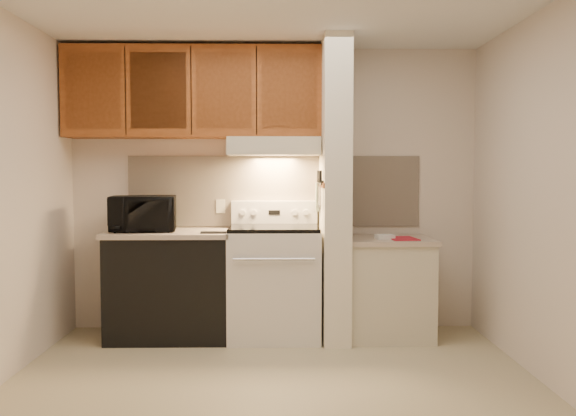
{
  "coord_description": "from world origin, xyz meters",
  "views": [
    {
      "loc": [
        0.04,
        -3.96,
        1.41
      ],
      "look_at": [
        0.11,
        0.75,
        1.13
      ],
      "focal_mm": 38.0,
      "sensor_mm": 36.0,
      "label": 1
    }
  ],
  "objects": [
    {
      "name": "white_box",
      "position": [
        0.92,
        1.05,
        0.87
      ],
      "size": [
        0.17,
        0.13,
        0.04
      ],
      "primitive_type": "cube",
      "rotation": [
        0.0,
        0.0,
        0.24
      ],
      "color": "white",
      "rests_on": "right_countertop"
    },
    {
      "name": "teal_jar",
      "position": [
        -0.93,
        1.39,
        0.96
      ],
      "size": [
        0.11,
        0.11,
        0.1
      ],
      "primitive_type": "cylinder",
      "rotation": [
        0.0,
        0.0,
        -0.23
      ],
      "color": "#295F65",
      "rests_on": "left_countertop"
    },
    {
      "name": "knife_blade_e",
      "position": [
        0.38,
        1.25,
        1.21
      ],
      "size": [
        0.01,
        0.04,
        0.18
      ],
      "primitive_type": "cube",
      "color": "silver",
      "rests_on": "knife_strip"
    },
    {
      "name": "cab_gap_a",
      "position": [
        -1.23,
        1.16,
        2.08
      ],
      "size": [
        0.01,
        0.01,
        0.73
      ],
      "primitive_type": "cube",
      "color": "black",
      "rests_on": "upper_cabinets"
    },
    {
      "name": "range_display",
      "position": [
        0.0,
        1.4,
        1.05
      ],
      "size": [
        0.1,
        0.01,
        0.04
      ],
      "primitive_type": "cube",
      "color": "black",
      "rests_on": "range_backguard"
    },
    {
      "name": "cab_gap_c",
      "position": [
        -0.14,
        1.16,
        2.08
      ],
      "size": [
        0.01,
        0.01,
        0.73
      ],
      "primitive_type": "cube",
      "color": "black",
      "rests_on": "upper_cabinets"
    },
    {
      "name": "backsplash",
      "position": [
        0.0,
        1.49,
        1.24
      ],
      "size": [
        2.6,
        0.02,
        0.63
      ],
      "primitive_type": "cube",
      "color": "beige",
      "rests_on": "wall_back"
    },
    {
      "name": "knife_handle_a",
      "position": [
        0.38,
        0.93,
        1.37
      ],
      "size": [
        0.02,
        0.02,
        0.1
      ],
      "primitive_type": "cylinder",
      "color": "black",
      "rests_on": "knife_strip"
    },
    {
      "name": "right_cab_base",
      "position": [
        0.97,
        1.15,
        0.4
      ],
      "size": [
        0.7,
        0.6,
        0.81
      ],
      "primitive_type": "cube",
      "color": "beige",
      "rests_on": "floor"
    },
    {
      "name": "range_body",
      "position": [
        0.0,
        1.16,
        0.46
      ],
      "size": [
        0.76,
        0.65,
        0.92
      ],
      "primitive_type": "cube",
      "color": "silver",
      "rests_on": "floor"
    },
    {
      "name": "cab_door_d",
      "position": [
        0.13,
        1.17,
        2.08
      ],
      "size": [
        0.46,
        0.01,
        0.63
      ],
      "primitive_type": "cube",
      "color": "#984D21",
      "rests_on": "upper_cabinets"
    },
    {
      "name": "knife_blade_c",
      "position": [
        0.38,
        1.1,
        1.2
      ],
      "size": [
        0.01,
        0.04,
        0.2
      ],
      "primitive_type": "cube",
      "color": "silver",
      "rests_on": "knife_strip"
    },
    {
      "name": "upper_cabinets",
      "position": [
        -0.69,
        1.32,
        2.08
      ],
      "size": [
        2.18,
        0.33,
        0.77
      ],
      "primitive_type": "cube",
      "color": "#984D21",
      "rests_on": "wall_back"
    },
    {
      "name": "range_knob_right_inner",
      "position": [
        0.18,
        1.4,
        1.05
      ],
      "size": [
        0.05,
        0.02,
        0.05
      ],
      "primitive_type": "cylinder",
      "rotation": [
        1.57,
        0.0,
        0.0
      ],
      "color": "silver",
      "rests_on": "range_backguard"
    },
    {
      "name": "cab_door_c",
      "position": [
        -0.42,
        1.17,
        2.08
      ],
      "size": [
        0.46,
        0.01,
        0.63
      ],
      "primitive_type": "cube",
      "color": "#984D21",
      "rests_on": "upper_cabinets"
    },
    {
      "name": "right_countertop",
      "position": [
        0.97,
        1.15,
        0.83
      ],
      "size": [
        0.74,
        0.64,
        0.04
      ],
      "primitive_type": "cube",
      "color": "#B8A694",
      "rests_on": "right_cab_base"
    },
    {
      "name": "dishwasher_front",
      "position": [
        -0.88,
        1.17,
        0.43
      ],
      "size": [
        1.0,
        0.63,
        0.87
      ],
      "primitive_type": "cube",
      "color": "black",
      "rests_on": "floor"
    },
    {
      "name": "ceiling",
      "position": [
        0.0,
        0.0,
        2.5
      ],
      "size": [
        3.6,
        3.6,
        0.0
      ],
      "primitive_type": "plane",
      "rotation": [
        3.14,
        0.0,
        0.0
      ],
      "color": "white",
      "rests_on": "wall_back"
    },
    {
      "name": "wall_right",
      "position": [
        1.8,
        0.0,
        1.25
      ],
      "size": [
        0.02,
        3.0,
        2.5
      ],
      "primitive_type": "cube",
      "color": "beige",
      "rests_on": "floor"
    },
    {
      "name": "left_countertop",
      "position": [
        -0.88,
        1.17,
        0.89
      ],
      "size": [
        1.04,
        0.67,
        0.04
      ],
      "primitive_type": "cube",
      "color": "#B8A694",
      "rests_on": "dishwasher_front"
    },
    {
      "name": "knife_handle_b",
      "position": [
        0.38,
        1.01,
        1.37
      ],
      "size": [
        0.02,
        0.02,
        0.1
      ],
      "primitive_type": "cylinder",
      "color": "black",
      "rests_on": "knife_strip"
    },
    {
      "name": "oven_handle",
      "position": [
        0.0,
        0.8,
        0.72
      ],
      "size": [
        0.65,
        0.02,
        0.02
      ],
      "primitive_type": "cylinder",
      "rotation": [
        0.0,
        1.57,
        0.0
      ],
      "color": "silver",
      "rests_on": "range_body"
    },
    {
      "name": "range_hood",
      "position": [
        0.0,
        1.28,
        1.62
      ],
      "size": [
        0.78,
        0.44,
        0.15
      ],
      "primitive_type": "cube",
      "color": "beige",
      "rests_on": "upper_cabinets"
    },
    {
      "name": "floor",
      "position": [
        0.0,
        0.0,
        0.0
      ],
      "size": [
        3.6,
        3.6,
        0.0
      ],
      "primitive_type": "plane",
      "color": "#C0B38E",
      "rests_on": "ground"
    },
    {
      "name": "cab_door_b",
      "position": [
        -0.96,
        1.17,
        2.08
      ],
      "size": [
        0.46,
        0.01,
        0.63
      ],
      "primitive_type": "cube",
      "color": "#984D21",
      "rests_on": "upper_cabinets"
    },
    {
      "name": "knife_blade_a",
      "position": [
        0.38,
        0.95,
        1.22
      ],
      "size": [
        0.01,
        0.03,
        0.16
      ],
      "primitive_type": "cube",
      "color": "silver",
      "rests_on": "knife_strip"
    },
    {
      "name": "range_backguard",
      "position": [
        0.0,
        1.44,
        1.05
      ],
      "size": [
        0.76,
        0.08,
        0.2
      ],
      "primitive_type": "cube",
      "color": "silver",
      "rests_on": "range_body"
    },
    {
      "name": "knife_handle_d",
      "position": [
        0.38,
        1.17,
        1.37
      ],
      "size": [
        0.02,
        0.02,
        0.1
      ],
      "primitive_type": "cylinder",
      "color": "black",
      "rests_on": "knife_strip"
    },
    {
      "name": "microwave",
      "position": [
        -1.1,
        1.15,
        1.06
      ],
      "size": [
        0.58,
        0.43,
        0.3
      ],
      "primitive_type": "imported",
      "rotation": [
        0.0,
        0.0,
        0.13
      ],
      "color": "black",
      "rests_on": "left_countertop"
    },
    {
      "name": "cab_gap_b",
      "position": [
        -0.69,
        1.16,
        2.08
      ],
      "size": [
        0.01,
        0.01,
        0.73
      ],
      "primitive_type": "cube",
      "color": "black",
      "rests_on": "upper_cabinets"
    },
    {
      "name": "cooktop",
      "position": [
        0.0,
        1.16,
        0.94
      ],
      "size": [
        0.74,
        0.64,
        0.03
      ],
      "primitive_type": "cube",
      "color": "black",
      "rests_on": "range_body"
    },
    {
      "name": "knife_handle_e",
      "position": [
        0.38,
        1.25,
        1.37
      ],
      "size": [
        0.02,
        0.02,
        0.1
      ],
      "primitive_type": "cylinder",
      "color": "black",
      "rests_on": "knife_strip"
    },
    {
      "name": "knife_blade_d",
      "position": [
        0.38,
        1.17,
        1.22
      ],
      "size": [
        0.01,
        0.04,
        0.16
      ],
      "primitive_type": "cube",
      "color": "silver",
      "rests_on": "knife_strip"
    },
    {
      "name": "spoon_rest",
      "position": [
        -0.48,
        0.97,
        0.92
      ],
      "size": [
        0.23,
        0.09,
        0.02
      ],
      "primitive_type": "cube",
      "rotation": [
        0.0,
        0.0,
        0.06
      ],
      "color": "black",
      "rests_on": "left_countertop"
    },
    {
      "name": "oven_mitt",
      "position": [
        0.38,
        1.32,
        1.19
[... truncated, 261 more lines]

